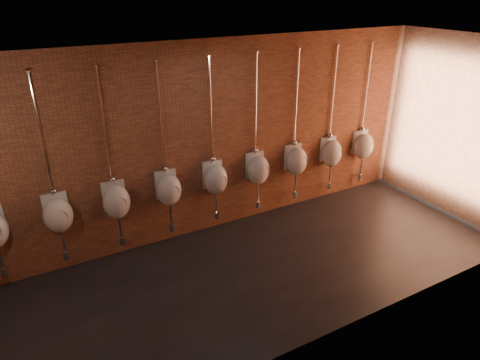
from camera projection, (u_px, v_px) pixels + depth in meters
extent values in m
plane|color=black|center=(249.00, 274.00, 6.35)|extent=(8.50, 8.50, 0.00)
cube|color=black|center=(251.00, 52.00, 5.00)|extent=(8.50, 3.00, 0.04)
cube|color=#955536|center=(203.00, 143.00, 6.87)|extent=(8.50, 0.04, 3.20)
cube|color=#955536|center=(321.00, 228.00, 4.49)|extent=(8.50, 0.04, 3.20)
cube|color=#955536|center=(458.00, 128.00, 7.54)|extent=(0.04, 3.00, 3.20)
cylinder|color=silver|center=(0.00, 256.00, 5.80)|extent=(0.04, 0.04, 0.41)
cylinder|color=silver|center=(4.00, 272.00, 5.91)|extent=(0.10, 0.10, 0.13)
cylinder|color=silver|center=(4.00, 269.00, 5.98)|extent=(0.04, 0.18, 0.04)
ellipsoid|color=silver|center=(58.00, 215.00, 5.99)|extent=(0.43, 0.38, 0.53)
cube|color=silver|center=(56.00, 208.00, 6.08)|extent=(0.34, 0.07, 0.48)
cylinder|color=#A5A5A5|center=(59.00, 218.00, 5.87)|extent=(0.23, 0.04, 0.23)
cylinder|color=silver|center=(42.00, 137.00, 5.61)|extent=(0.03, 0.03, 1.71)
sphere|color=silver|center=(53.00, 191.00, 5.94)|extent=(0.10, 0.10, 0.10)
cylinder|color=silver|center=(28.00, 71.00, 5.25)|extent=(0.06, 0.06, 0.01)
cylinder|color=silver|center=(63.00, 240.00, 6.16)|extent=(0.04, 0.04, 0.41)
cylinder|color=silver|center=(66.00, 255.00, 6.27)|extent=(0.10, 0.10, 0.13)
cylinder|color=silver|center=(65.00, 252.00, 6.34)|extent=(0.04, 0.18, 0.04)
ellipsoid|color=silver|center=(117.00, 202.00, 6.35)|extent=(0.43, 0.38, 0.53)
cube|color=silver|center=(114.00, 195.00, 6.44)|extent=(0.34, 0.07, 0.48)
cylinder|color=#A5A5A5|center=(119.00, 204.00, 6.23)|extent=(0.23, 0.04, 0.23)
cylinder|color=silver|center=(105.00, 128.00, 5.97)|extent=(0.03, 0.03, 1.71)
sphere|color=silver|center=(112.00, 179.00, 6.29)|extent=(0.10, 0.10, 0.10)
cylinder|color=silver|center=(96.00, 65.00, 5.61)|extent=(0.06, 0.06, 0.01)
cylinder|color=silver|center=(120.00, 226.00, 6.52)|extent=(0.04, 0.04, 0.41)
cylinder|color=silver|center=(122.00, 240.00, 6.63)|extent=(0.10, 0.10, 0.13)
cylinder|color=silver|center=(120.00, 238.00, 6.70)|extent=(0.04, 0.18, 0.04)
ellipsoid|color=silver|center=(169.00, 190.00, 6.71)|extent=(0.43, 0.38, 0.53)
cube|color=silver|center=(166.00, 184.00, 6.79)|extent=(0.34, 0.07, 0.48)
cylinder|color=#A5A5A5|center=(172.00, 192.00, 6.59)|extent=(0.23, 0.04, 0.23)
cylinder|color=silver|center=(161.00, 119.00, 6.33)|extent=(0.03, 0.03, 1.71)
sphere|color=silver|center=(165.00, 169.00, 6.65)|extent=(0.10, 0.10, 0.10)
cylinder|color=silver|center=(156.00, 60.00, 5.97)|extent=(0.06, 0.06, 0.01)
cylinder|color=silver|center=(171.00, 213.00, 6.88)|extent=(0.04, 0.04, 0.41)
cylinder|color=silver|center=(172.00, 227.00, 6.99)|extent=(0.10, 0.10, 0.13)
cylinder|color=silver|center=(170.00, 225.00, 7.06)|extent=(0.04, 0.18, 0.04)
ellipsoid|color=silver|center=(216.00, 180.00, 7.07)|extent=(0.43, 0.38, 0.53)
cube|color=silver|center=(212.00, 174.00, 7.15)|extent=(0.34, 0.07, 0.48)
cylinder|color=#A5A5A5|center=(219.00, 181.00, 6.95)|extent=(0.23, 0.04, 0.23)
cylinder|color=silver|center=(211.00, 112.00, 6.69)|extent=(0.03, 0.03, 1.71)
sphere|color=silver|center=(213.00, 159.00, 7.01)|extent=(0.10, 0.10, 0.10)
cylinder|color=silver|center=(209.00, 56.00, 6.33)|extent=(0.06, 0.06, 0.01)
cylinder|color=silver|center=(216.00, 201.00, 7.24)|extent=(0.04, 0.04, 0.41)
cylinder|color=silver|center=(217.00, 215.00, 7.35)|extent=(0.10, 0.10, 0.13)
cylinder|color=silver|center=(215.00, 213.00, 7.42)|extent=(0.04, 0.18, 0.04)
ellipsoid|color=silver|center=(258.00, 170.00, 7.43)|extent=(0.43, 0.38, 0.53)
cube|color=silver|center=(254.00, 165.00, 7.51)|extent=(0.34, 0.07, 0.48)
cylinder|color=#A5A5A5|center=(262.00, 171.00, 7.31)|extent=(0.23, 0.04, 0.23)
cylinder|color=silver|center=(256.00, 105.00, 7.05)|extent=(0.03, 0.03, 1.71)
sphere|color=silver|center=(255.00, 150.00, 7.37)|extent=(0.10, 0.10, 0.10)
cylinder|color=silver|center=(257.00, 52.00, 6.69)|extent=(0.06, 0.06, 0.01)
cylinder|color=silver|center=(258.00, 191.00, 7.60)|extent=(0.04, 0.04, 0.41)
cylinder|color=silver|center=(258.00, 204.00, 7.71)|extent=(0.10, 0.10, 0.13)
cylinder|color=silver|center=(255.00, 202.00, 7.78)|extent=(0.04, 0.18, 0.04)
ellipsoid|color=silver|center=(297.00, 161.00, 7.79)|extent=(0.43, 0.38, 0.53)
cube|color=silver|center=(293.00, 156.00, 7.87)|extent=(0.34, 0.07, 0.48)
cylinder|color=#A5A5A5|center=(301.00, 162.00, 7.67)|extent=(0.23, 0.04, 0.23)
cylinder|color=silver|center=(296.00, 99.00, 7.41)|extent=(0.03, 0.03, 1.71)
sphere|color=silver|center=(294.00, 143.00, 7.73)|extent=(0.10, 0.10, 0.10)
cylinder|color=silver|center=(299.00, 48.00, 7.05)|extent=(0.06, 0.06, 0.01)
cylinder|color=silver|center=(296.00, 182.00, 7.96)|extent=(0.04, 0.04, 0.41)
cylinder|color=silver|center=(295.00, 194.00, 8.07)|extent=(0.10, 0.10, 0.13)
cylinder|color=silver|center=(292.00, 192.00, 8.14)|extent=(0.04, 0.18, 0.04)
ellipsoid|color=silver|center=(332.00, 153.00, 8.15)|extent=(0.43, 0.38, 0.53)
cube|color=silver|center=(327.00, 149.00, 8.23)|extent=(0.34, 0.07, 0.48)
cylinder|color=#A5A5A5|center=(337.00, 154.00, 8.03)|extent=(0.23, 0.04, 0.23)
cylinder|color=silver|center=(333.00, 94.00, 7.77)|extent=(0.03, 0.03, 1.71)
sphere|color=silver|center=(330.00, 135.00, 8.09)|extent=(0.10, 0.10, 0.10)
cylinder|color=silver|center=(338.00, 45.00, 7.41)|extent=(0.06, 0.06, 0.01)
cylinder|color=silver|center=(330.00, 173.00, 8.32)|extent=(0.04, 0.04, 0.41)
cylinder|color=silver|center=(329.00, 185.00, 8.43)|extent=(0.10, 0.10, 0.13)
cylinder|color=silver|center=(326.00, 183.00, 8.50)|extent=(0.04, 0.18, 0.04)
ellipsoid|color=silver|center=(364.00, 146.00, 8.51)|extent=(0.43, 0.38, 0.53)
cube|color=silver|center=(359.00, 142.00, 8.59)|extent=(0.34, 0.07, 0.48)
cylinder|color=#A5A5A5|center=(369.00, 147.00, 8.39)|extent=(0.23, 0.04, 0.23)
cylinder|color=silver|center=(367.00, 89.00, 8.13)|extent=(0.03, 0.03, 1.71)
sphere|color=silver|center=(362.00, 129.00, 8.45)|extent=(0.10, 0.10, 0.10)
cylinder|color=silver|center=(373.00, 42.00, 7.77)|extent=(0.06, 0.06, 0.01)
cylinder|color=silver|center=(361.00, 165.00, 8.68)|extent=(0.04, 0.04, 0.41)
cylinder|color=silver|center=(360.00, 177.00, 8.79)|extent=(0.10, 0.10, 0.13)
cylinder|color=silver|center=(357.00, 175.00, 8.86)|extent=(0.04, 0.18, 0.04)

